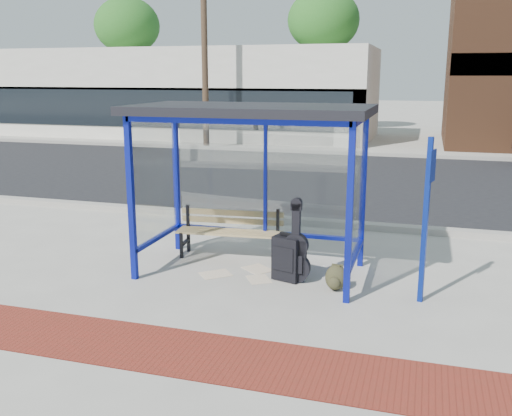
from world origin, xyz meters
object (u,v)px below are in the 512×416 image
(guitar_bag, at_px, (296,253))
(backpack, at_px, (336,278))
(bench, at_px, (230,230))
(suitcase, at_px, (288,258))

(guitar_bag, height_order, backpack, guitar_bag)
(bench, distance_m, guitar_bag, 1.49)
(bench, relative_size, backpack, 4.87)
(suitcase, bearing_deg, backpack, 1.88)
(guitar_bag, distance_m, backpack, 0.65)
(backpack, bearing_deg, guitar_bag, 168.44)
(guitar_bag, relative_size, suitcase, 1.64)
(guitar_bag, xyz_separation_m, suitcase, (-0.12, 0.04, -0.10))
(suitcase, bearing_deg, guitar_bag, -3.06)
(suitcase, xyz_separation_m, backpack, (0.71, -0.19, -0.15))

